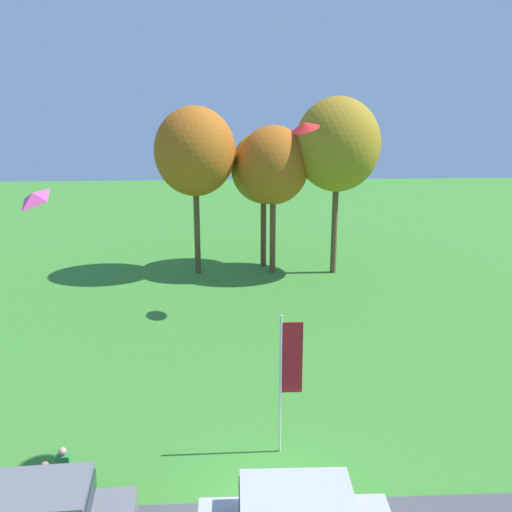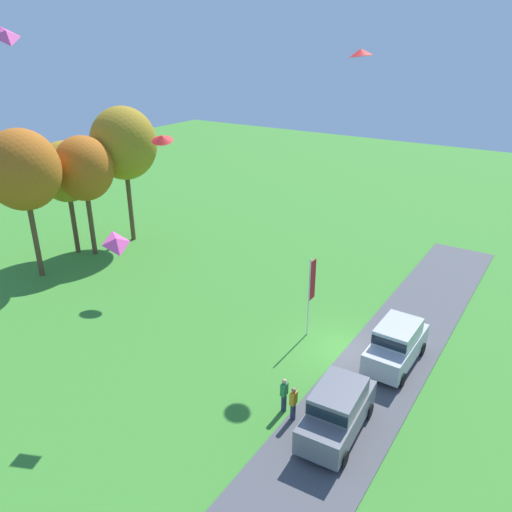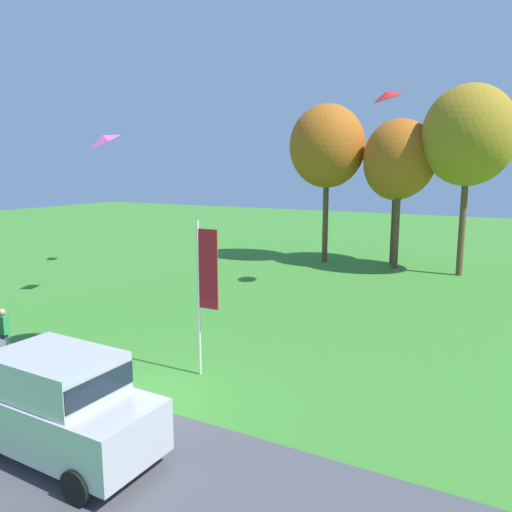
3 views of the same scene
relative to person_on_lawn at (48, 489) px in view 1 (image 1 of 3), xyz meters
The scene contains 10 objects.
ground_plane 6.26m from the person_on_lawn, ahead, with size 120.00×120.00×0.00m, color #3D842D.
person_on_lawn is the anchor object (origin of this frame).
person_watching_sky 0.69m from the person_on_lawn, 64.81° to the left, with size 0.36×0.24×1.71m.
tree_center_back 23.13m from the person_on_lawn, 82.06° to the left, with size 4.82×4.82×10.17m.
tree_lone_near 24.97m from the person_on_lawn, 72.75° to the left, with size 4.08×4.08×8.60m.
tree_right_of_center 23.90m from the person_on_lawn, 70.58° to the left, with size 4.28×4.28×9.05m.
tree_left_of_center 25.44m from the person_on_lawn, 61.98° to the left, with size 5.07×5.07×10.71m.
flag_banner 7.52m from the person_on_lawn, 21.97° to the left, with size 0.71×0.08×4.65m.
kite_diamond_high_left 10.26m from the person_on_lawn, 105.04° to the left, with size 0.86×1.08×0.30m, color #EA4C9E.
kite_delta_trailing_tail 19.14m from the person_on_lawn, 59.74° to the left, with size 1.40×1.40×0.34m, color red.
Camera 1 is at (-1.30, -14.24, 11.24)m, focal length 42.00 mm.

